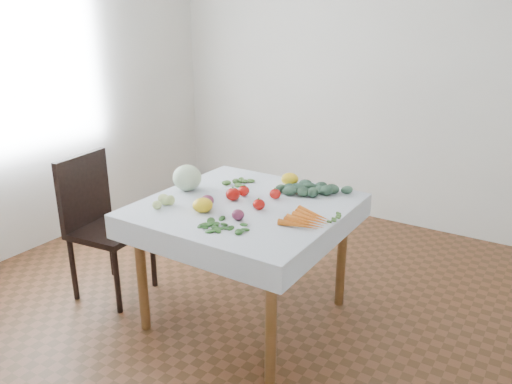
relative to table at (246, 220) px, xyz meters
The scene contains 20 objects.
ground 0.65m from the table, ahead, with size 4.00×4.00×0.00m, color brown.
back_wall 2.12m from the table, 90.00° to the left, with size 4.00×0.04×2.70m, color white.
left_wall 2.12m from the table, behind, with size 0.04×4.00×2.70m, color white.
table is the anchor object (origin of this frame).
tablecloth 0.10m from the table, ahead, with size 1.12×1.12×0.01m, color white.
chair 1.03m from the table, 165.64° to the right, with size 0.48×0.48×0.95m.
cabbage 0.48m from the table, behind, with size 0.18×0.18×0.16m, color beige.
tomato_a 0.17m from the table, behind, with size 0.09×0.09×0.08m, color #B9100C.
tomato_b 0.23m from the table, 57.45° to the left, with size 0.07×0.07×0.06m, color #B9100C.
tomato_c 0.19m from the table, 128.62° to the left, with size 0.07×0.07×0.06m, color #B9100C.
tomato_d 0.18m from the table, 18.74° to the right, with size 0.07×0.07×0.06m, color #B9100C.
heirloom_back 0.46m from the table, 83.05° to the left, with size 0.11×0.11×0.08m, color gold.
heirloom_front 0.30m from the table, 118.83° to the right, with size 0.11×0.11×0.08m, color gold.
onion_a 0.26m from the table, 136.41° to the right, with size 0.08×0.08×0.07m, color #5C1A3E.
onion_b 0.28m from the table, 65.86° to the right, with size 0.07×0.07×0.06m, color #5C1A3E.
tomatillo_cluster 0.52m from the table, 144.41° to the right, with size 0.13×0.14×0.05m.
carrot_bunch 0.46m from the table, ahead, with size 0.23×0.26×0.03m.
kale_bunch 0.50m from the table, 58.98° to the left, with size 0.39×0.29×0.05m.
basil_bunch 0.37m from the table, 73.88° to the right, with size 0.27×0.19×0.01m.
dill_bunch 0.37m from the table, 129.51° to the left, with size 0.20×0.14×0.02m.
Camera 1 is at (1.51, -2.26, 1.79)m, focal length 35.00 mm.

